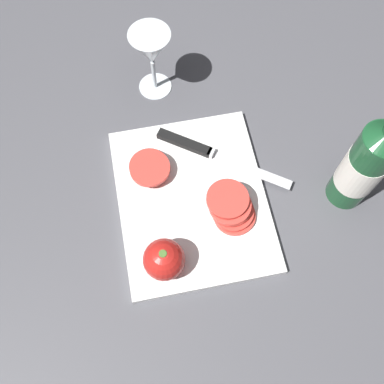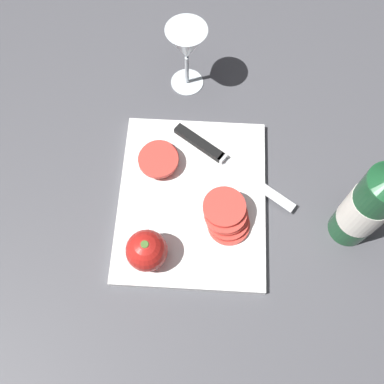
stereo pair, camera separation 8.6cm
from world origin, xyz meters
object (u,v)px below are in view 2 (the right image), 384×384
(knife, at_px, (210,151))
(whole_tomato, at_px, (147,251))
(wine_glass, at_px, (187,46))
(tomato_slice_stack_far, at_px, (159,159))
(tomato_slice_stack_near, at_px, (227,216))
(wine_bottle, at_px, (369,207))

(knife, bearing_deg, whole_tomato, -80.00)
(wine_glass, relative_size, whole_tomato, 2.11)
(wine_glass, distance_m, whole_tomato, 0.42)
(whole_tomato, relative_size, tomato_slice_stack_far, 0.82)
(wine_glass, relative_size, tomato_slice_stack_far, 1.74)
(tomato_slice_stack_near, height_order, tomato_slice_stack_far, tomato_slice_stack_near)
(wine_bottle, xyz_separation_m, wine_glass, (0.33, 0.33, -0.00))
(wine_glass, height_order, tomato_slice_stack_far, wine_glass)
(wine_bottle, distance_m, knife, 0.33)
(whole_tomato, relative_size, knife, 0.31)
(wine_bottle, bearing_deg, wine_glass, 44.99)
(wine_glass, distance_m, tomato_slice_stack_far, 0.24)
(tomato_slice_stack_near, bearing_deg, knife, 13.76)
(tomato_slice_stack_near, bearing_deg, wine_glass, 15.96)
(whole_tomato, bearing_deg, wine_bottle, -78.12)
(wine_glass, relative_size, knife, 0.65)
(knife, relative_size, tomato_slice_stack_far, 2.69)
(wine_glass, xyz_separation_m, tomato_slice_stack_near, (-0.33, -0.10, -0.08))
(wine_glass, xyz_separation_m, knife, (-0.18, -0.06, -0.10))
(wine_glass, relative_size, tomato_slice_stack_near, 1.57)
(wine_glass, bearing_deg, knife, -162.31)
(whole_tomato, distance_m, tomato_slice_stack_far, 0.20)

